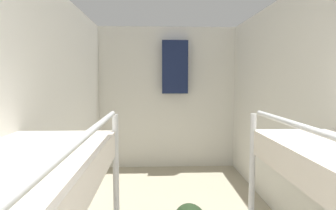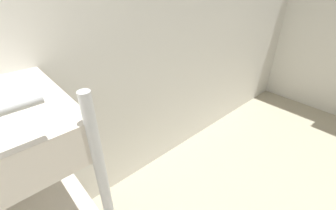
% 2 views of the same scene
% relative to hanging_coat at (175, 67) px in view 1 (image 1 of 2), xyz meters
% --- Properties ---
extents(wall_left, '(0.06, 5.61, 2.48)m').
position_rel_hanging_coat_xyz_m(wall_left, '(-1.35, -2.63, -0.54)').
color(wall_left, silver).
rests_on(wall_left, ground_plane).
extents(wall_right, '(0.06, 5.61, 2.48)m').
position_rel_hanging_coat_xyz_m(wall_right, '(1.10, -2.63, -0.54)').
color(wall_right, silver).
rests_on(wall_right, ground_plane).
extents(wall_back, '(2.50, 0.06, 2.48)m').
position_rel_hanging_coat_xyz_m(wall_back, '(-0.13, 0.15, -0.54)').
color(wall_back, silver).
rests_on(wall_back, ground_plane).
extents(hanging_coat, '(0.44, 0.12, 0.90)m').
position_rel_hanging_coat_xyz_m(hanging_coat, '(0.00, 0.00, 0.00)').
color(hanging_coat, '#192347').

